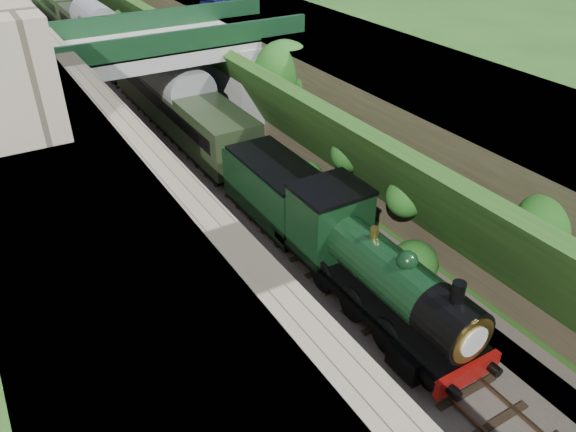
{
  "coord_description": "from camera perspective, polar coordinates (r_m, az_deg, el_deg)",
  "views": [
    {
      "loc": [
        -10.15,
        -8.28,
        14.76
      ],
      "look_at": [
        0.0,
        8.73,
        2.38
      ],
      "focal_mm": 35.0,
      "sensor_mm": 36.0,
      "label": 1
    }
  ],
  "objects": [
    {
      "name": "ground",
      "position": [
        19.74,
        13.77,
        -17.67
      ],
      "size": [
        160.0,
        160.0,
        0.0
      ],
      "primitive_type": "plane",
      "color": "#1E4714",
      "rests_on": "ground"
    },
    {
      "name": "trackbed",
      "position": [
        33.43,
        -10.0,
        5.48
      ],
      "size": [
        10.0,
        90.0,
        0.2
      ],
      "primitive_type": "cube",
      "color": "#473F38",
      "rests_on": "ground"
    },
    {
      "name": "retaining_wall",
      "position": [
        30.79,
        -20.17,
        8.56
      ],
      "size": [
        1.0,
        90.0,
        7.0
      ],
      "primitive_type": "cube",
      "color": "#756B56",
      "rests_on": "ground"
    },
    {
      "name": "street_plateau_left",
      "position": [
        30.46,
        -26.52,
        6.85
      ],
      "size": [
        6.0,
        90.0,
        7.0
      ],
      "primitive_type": "cube",
      "color": "#262628",
      "rests_on": "ground"
    },
    {
      "name": "street_plateau_right",
      "position": [
        36.35,
        3.86,
        13.26
      ],
      "size": [
        8.0,
        90.0,
        6.25
      ],
      "primitive_type": "cube",
      "color": "#262628",
      "rests_on": "ground"
    },
    {
      "name": "embankment_slope",
      "position": [
        32.87,
        -1.12,
        10.55
      ],
      "size": [
        4.74,
        90.0,
        6.36
      ],
      "color": "#1E4714",
      "rests_on": "ground"
    },
    {
      "name": "track_left",
      "position": [
        32.82,
        -13.25,
        4.85
      ],
      "size": [
        2.5,
        90.0,
        0.2
      ],
      "color": "black",
      "rests_on": "trackbed"
    },
    {
      "name": "track_right",
      "position": [
        33.75,
        -8.13,
        6.2
      ],
      "size": [
        2.5,
        90.0,
        0.2
      ],
      "color": "black",
      "rests_on": "trackbed"
    },
    {
      "name": "road_bridge",
      "position": [
        35.77,
        -11.67,
        13.98
      ],
      "size": [
        16.0,
        6.4,
        7.25
      ],
      "color": "gray",
      "rests_on": "ground"
    },
    {
      "name": "tree",
      "position": [
        33.23,
        -0.32,
        14.28
      ],
      "size": [
        3.6,
        3.8,
        6.6
      ],
      "color": "black",
      "rests_on": "ground"
    },
    {
      "name": "locomotive",
      "position": [
        21.37,
        8.7,
        -5.45
      ],
      "size": [
        3.1,
        10.22,
        3.83
      ],
      "color": "black",
      "rests_on": "trackbed"
    },
    {
      "name": "tender",
      "position": [
        26.57,
        -1.2,
        2.35
      ],
      "size": [
        2.7,
        6.0,
        3.05
      ],
      "color": "black",
      "rests_on": "trackbed"
    },
    {
      "name": "coach_front",
      "position": [
        36.88,
        -11.18,
        11.24
      ],
      "size": [
        2.9,
        18.0,
        3.7
      ],
      "color": "black",
      "rests_on": "trackbed"
    },
    {
      "name": "coach_middle",
      "position": [
        54.25,
        -18.71,
        16.87
      ],
      "size": [
        2.9,
        18.0,
        3.7
      ],
      "color": "black",
      "rests_on": "trackbed"
    },
    {
      "name": "coach_rear",
      "position": [
        72.34,
        -22.7,
        19.62
      ],
      "size": [
        2.9,
        18.0,
        3.7
      ],
      "color": "black",
      "rests_on": "trackbed"
    }
  ]
}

